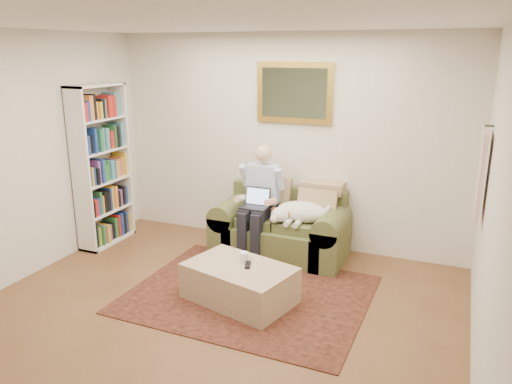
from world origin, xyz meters
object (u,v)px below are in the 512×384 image
Objects in this scene: coffee_mug at (244,257)px; sofa at (281,233)px; laptop at (256,202)px; sleeping_dog at (302,212)px; bookshelf at (102,166)px; ottoman at (240,283)px; seated_man at (258,203)px.

sofa is at bearing 91.41° from coffee_mug.
laptop is 1.01m from coffee_mug.
sofa is 2.43× the size of sleeping_dog.
coffee_mug is 0.05× the size of bookshelf.
ottoman is 0.51× the size of bookshelf.
seated_man is at bearing 104.81° from coffee_mug.
laptop is at bearing 7.60° from bookshelf.
seated_man is (-0.24, -0.14, 0.39)m from sofa.
sleeping_dog is 2.55m from bookshelf.
sofa is 0.79× the size of bookshelf.
sleeping_dog is 1.11m from coffee_mug.
bookshelf reaches higher than seated_man.
ottoman is at bearing -76.62° from seated_man.
bookshelf is at bearing 163.21° from coffee_mug.
sofa is at bearing 31.45° from seated_man.
coffee_mug is at bearing -103.44° from sleeping_dog.
coffee_mug is (0.26, -0.94, -0.27)m from laptop.
seated_man is 0.52m from sleeping_dog.
sleeping_dog is at bearing 7.13° from seated_man.
sleeping_dog reaches higher than coffee_mug.
sleeping_dog is at bearing 77.76° from ottoman.
sleeping_dog is 6.47× the size of coffee_mug.
laptop is 3.05× the size of coffee_mug.
sleeping_dog is at bearing -15.74° from sofa.
seated_man is 1.06m from coffee_mug.
sofa is at bearing 164.26° from sleeping_dog.
sofa is at bearing 91.27° from ottoman.
bookshelf is (-2.23, 0.67, 0.58)m from coffee_mug.
ottoman is at bearing -102.24° from sleeping_dog.
laptop is 0.30× the size of ottoman.
bookshelf is at bearing -171.13° from sleeping_dog.
laptop is 2.01m from bookshelf.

